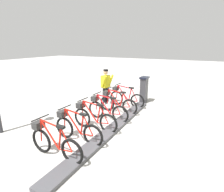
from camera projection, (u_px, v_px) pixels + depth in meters
name	position (u px, v px, depth m)	size (l,w,h in m)	color
ground_plane	(112.00, 131.00, 6.14)	(60.00, 60.00, 0.00)	#B0AEAA
dock_rail_base	(112.00, 129.00, 6.13)	(0.44, 6.19, 0.10)	#47474C
payment_kiosk	(144.00, 89.00, 8.92)	(0.36, 0.52, 1.28)	#38383D
bike_docked_0	(125.00, 97.00, 8.43)	(1.72, 0.54, 1.02)	black
bike_docked_1	(117.00, 103.00, 7.66)	(1.72, 0.54, 1.02)	black
bike_docked_2	(106.00, 109.00, 6.90)	(1.72, 0.54, 1.02)	black
bike_docked_3	(93.00, 117.00, 6.13)	(1.72, 0.54, 1.02)	black
bike_docked_4	(76.00, 128.00, 5.37)	(1.72, 0.54, 1.02)	black
bike_docked_5	(53.00, 142.00, 4.60)	(1.72, 0.54, 1.02)	black
worker_near_rack	(106.00, 85.00, 8.65)	(0.55, 0.68, 1.66)	white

